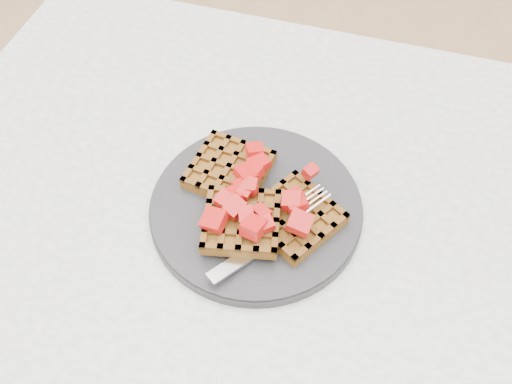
% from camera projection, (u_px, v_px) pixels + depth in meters
% --- Properties ---
extents(table, '(1.20, 0.80, 0.75)m').
position_uv_depth(table, '(351.00, 304.00, 0.75)').
color(table, silver).
rests_on(table, ground).
extents(plate, '(0.26, 0.26, 0.02)m').
position_uv_depth(plate, '(256.00, 208.00, 0.69)').
color(plate, black).
rests_on(plate, table).
extents(waffles, '(0.21, 0.18, 0.03)m').
position_uv_depth(waffles, '(255.00, 201.00, 0.67)').
color(waffles, brown).
rests_on(waffles, plate).
extents(strawberry_pile, '(0.15, 0.15, 0.02)m').
position_uv_depth(strawberry_pile, '(256.00, 185.00, 0.65)').
color(strawberry_pile, '#900204').
rests_on(strawberry_pile, waffles).
extents(fork, '(0.12, 0.16, 0.02)m').
position_uv_depth(fork, '(278.00, 233.00, 0.65)').
color(fork, silver).
rests_on(fork, plate).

